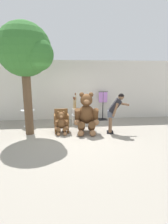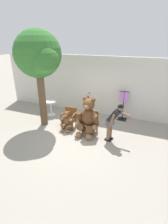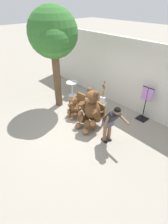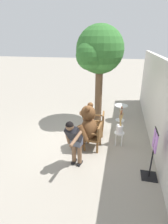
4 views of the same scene
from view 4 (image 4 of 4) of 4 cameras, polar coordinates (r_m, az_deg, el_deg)
ground_plane at (r=6.38m, az=-0.15°, el=-8.80°), size 60.00×60.00×0.00m
back_wall at (r=5.79m, az=23.72°, el=1.23°), size 10.00×0.16×2.80m
wooden_chair_left at (r=6.50m, az=4.75°, el=-3.62°), size 0.59×0.55×0.86m
wooden_chair_right at (r=5.67m, az=3.44°, el=-7.74°), size 0.60×0.56×0.86m
teddy_bear_large at (r=5.58m, az=0.85°, el=-4.89°), size 0.92×0.89×1.52m
teddy_bear_small at (r=6.55m, az=2.23°, el=-3.77°), size 0.51×0.49×0.85m
person_visitor at (r=4.67m, az=-3.22°, el=-8.71°), size 0.86×0.48×1.49m
white_stool at (r=6.02m, az=11.39°, el=-7.43°), size 0.34×0.34×0.46m
brush_bucket at (r=5.88m, az=11.62°, el=-4.91°), size 0.22×0.22×0.94m
round_side_table at (r=7.76m, az=11.89°, el=0.30°), size 0.56×0.56×0.72m
patio_tree at (r=6.96m, az=4.73°, el=18.96°), size 1.90×1.81×3.88m
clothing_display_stand at (r=4.74m, az=21.58°, el=-12.51°), size 0.44×0.40×1.36m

